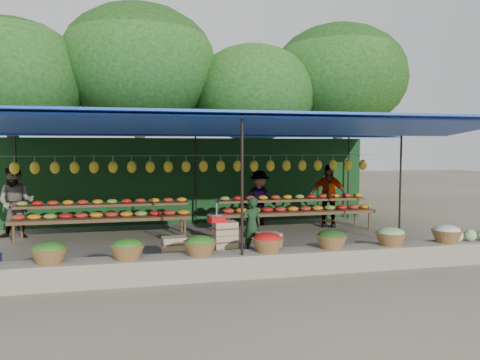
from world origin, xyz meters
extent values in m
plane|color=brown|center=(0.00, 0.00, 0.00)|extent=(60.00, 60.00, 0.00)
cube|color=gray|center=(0.00, -2.75, 0.20)|extent=(10.60, 0.55, 0.40)
cylinder|color=black|center=(0.00, -2.90, 1.40)|extent=(0.05, 0.05, 2.80)
cylinder|color=black|center=(4.80, 0.00, 1.40)|extent=(0.05, 0.05, 2.80)
cylinder|color=black|center=(-4.80, 2.90, 1.40)|extent=(0.05, 0.05, 2.80)
cylinder|color=black|center=(0.00, 2.90, 1.40)|extent=(0.05, 0.05, 2.80)
cylinder|color=black|center=(4.80, 2.90, 1.40)|extent=(0.05, 0.05, 2.80)
cube|color=blue|center=(0.00, 0.00, 2.80)|extent=(10.80, 6.60, 0.04)
cube|color=blue|center=(0.00, -2.00, 2.62)|extent=(10.80, 2.19, 0.26)
cube|color=blue|center=(0.00, 2.00, 2.62)|extent=(10.80, 2.19, 0.26)
cylinder|color=#95959A|center=(0.00, 1.40, 2.02)|extent=(9.60, 0.01, 0.01)
ellipsoid|color=yellow|center=(-4.50, 1.40, 1.74)|extent=(0.23, 0.17, 0.30)
ellipsoid|color=yellow|center=(-4.05, 1.40, 1.74)|extent=(0.23, 0.17, 0.30)
ellipsoid|color=yellow|center=(-3.60, 1.40, 1.74)|extent=(0.23, 0.17, 0.30)
ellipsoid|color=yellow|center=(-3.15, 1.40, 1.74)|extent=(0.23, 0.17, 0.30)
ellipsoid|color=yellow|center=(-2.70, 1.40, 1.74)|extent=(0.23, 0.17, 0.30)
ellipsoid|color=yellow|center=(-2.25, 1.40, 1.74)|extent=(0.23, 0.17, 0.30)
ellipsoid|color=yellow|center=(-1.80, 1.40, 1.74)|extent=(0.23, 0.17, 0.30)
ellipsoid|color=yellow|center=(-1.35, 1.40, 1.74)|extent=(0.23, 0.17, 0.30)
ellipsoid|color=yellow|center=(-0.90, 1.40, 1.74)|extent=(0.23, 0.17, 0.30)
ellipsoid|color=yellow|center=(-0.45, 1.40, 1.74)|extent=(0.23, 0.17, 0.30)
ellipsoid|color=yellow|center=(0.00, 1.40, 1.74)|extent=(0.23, 0.17, 0.30)
ellipsoid|color=yellow|center=(0.45, 1.40, 1.74)|extent=(0.23, 0.17, 0.30)
ellipsoid|color=yellow|center=(0.90, 1.40, 1.74)|extent=(0.23, 0.17, 0.30)
ellipsoid|color=yellow|center=(1.35, 1.40, 1.74)|extent=(0.23, 0.17, 0.30)
ellipsoid|color=yellow|center=(1.80, 1.40, 1.74)|extent=(0.23, 0.17, 0.30)
ellipsoid|color=yellow|center=(2.25, 1.40, 1.74)|extent=(0.23, 0.17, 0.30)
ellipsoid|color=yellow|center=(2.70, 1.40, 1.74)|extent=(0.23, 0.17, 0.30)
ellipsoid|color=yellow|center=(3.15, 1.40, 1.74)|extent=(0.23, 0.17, 0.30)
ellipsoid|color=yellow|center=(3.60, 1.40, 1.74)|extent=(0.23, 0.17, 0.30)
ellipsoid|color=yellow|center=(4.05, 1.40, 1.74)|extent=(0.23, 0.17, 0.30)
ellipsoid|color=yellow|center=(4.50, 1.40, 1.74)|extent=(0.23, 0.17, 0.30)
ellipsoid|color=#2F701D|center=(-3.10, -2.75, 0.62)|extent=(0.52, 0.52, 0.23)
ellipsoid|color=#2F701D|center=(-1.90, -2.75, 0.62)|extent=(0.52, 0.52, 0.23)
ellipsoid|color=#2F701D|center=(-0.70, -2.75, 0.62)|extent=(0.52, 0.52, 0.23)
ellipsoid|color=red|center=(0.50, -2.75, 0.62)|extent=(0.52, 0.52, 0.23)
ellipsoid|color=#224813|center=(1.70, -2.75, 0.62)|extent=(0.52, 0.52, 0.23)
ellipsoid|color=#87BA74|center=(2.90, -2.75, 0.62)|extent=(0.52, 0.52, 0.23)
ellipsoid|color=beige|center=(4.10, -2.75, 0.62)|extent=(0.52, 0.52, 0.23)
cube|color=#1B4E21|center=(0.00, 3.15, 1.25)|extent=(10.60, 0.06, 2.50)
cylinder|color=#331B12|center=(-5.50, 5.80, 1.98)|extent=(0.36, 0.36, 3.97)
ellipsoid|color=#0F390F|center=(-5.50, 5.80, 4.46)|extent=(4.77, 4.77, 3.69)
cylinder|color=#331B12|center=(-1.50, 6.20, 2.24)|extent=(0.36, 0.36, 4.48)
ellipsoid|color=#0F390F|center=(-1.50, 6.20, 5.04)|extent=(5.39, 5.39, 4.17)
cylinder|color=#331B12|center=(2.50, 5.90, 1.86)|extent=(0.36, 0.36, 3.71)
ellipsoid|color=#0F390F|center=(2.50, 5.90, 4.18)|extent=(4.47, 4.47, 3.45)
cylinder|color=#331B12|center=(6.00, 6.30, 2.18)|extent=(0.36, 0.36, 4.35)
ellipsoid|color=#0F390F|center=(6.00, 6.30, 4.90)|extent=(5.24, 5.24, 4.05)
cube|color=#46301C|center=(-2.50, 1.30, 0.50)|extent=(4.20, 0.95, 0.08)
cube|color=#46301C|center=(-2.50, 1.60, 0.78)|extent=(4.20, 0.35, 0.06)
cylinder|color=#46301C|center=(-4.45, 0.90, 0.25)|extent=(0.06, 0.06, 0.50)
cylinder|color=#46301C|center=(-0.55, 0.90, 0.25)|extent=(0.06, 0.06, 0.50)
cylinder|color=#46301C|center=(-4.45, 1.70, 0.25)|extent=(0.06, 0.06, 0.50)
cylinder|color=#46301C|center=(-0.55, 1.70, 0.25)|extent=(0.06, 0.06, 0.50)
ellipsoid|color=#B02D19|center=(-4.40, 1.15, 0.60)|extent=(0.31, 0.26, 0.13)
ellipsoid|color=olive|center=(-4.40, 1.60, 0.87)|extent=(0.26, 0.22, 0.12)
ellipsoid|color=orange|center=(-4.05, 1.15, 0.60)|extent=(0.31, 0.26, 0.13)
ellipsoid|color=red|center=(-4.05, 1.60, 0.87)|extent=(0.26, 0.22, 0.12)
ellipsoid|color=olive|center=(-3.70, 1.15, 0.60)|extent=(0.31, 0.26, 0.13)
ellipsoid|color=#B02D19|center=(-3.70, 1.60, 0.87)|extent=(0.26, 0.22, 0.12)
ellipsoid|color=red|center=(-3.35, 1.15, 0.60)|extent=(0.31, 0.26, 0.13)
ellipsoid|color=orange|center=(-3.35, 1.60, 0.87)|extent=(0.26, 0.22, 0.12)
ellipsoid|color=#B02D19|center=(-3.00, 1.15, 0.60)|extent=(0.31, 0.26, 0.13)
ellipsoid|color=#B02D19|center=(-3.00, 1.60, 0.87)|extent=(0.26, 0.22, 0.12)
ellipsoid|color=orange|center=(-2.65, 1.15, 0.60)|extent=(0.31, 0.26, 0.13)
ellipsoid|color=orange|center=(-2.65, 1.60, 0.87)|extent=(0.26, 0.22, 0.12)
ellipsoid|color=#B02D19|center=(-2.30, 1.15, 0.60)|extent=(0.31, 0.26, 0.13)
ellipsoid|color=olive|center=(-2.30, 1.60, 0.87)|extent=(0.26, 0.22, 0.12)
ellipsoid|color=orange|center=(-1.95, 1.15, 0.60)|extent=(0.31, 0.26, 0.13)
ellipsoid|color=red|center=(-1.95, 1.60, 0.87)|extent=(0.26, 0.22, 0.12)
ellipsoid|color=olive|center=(-1.60, 1.15, 0.60)|extent=(0.31, 0.26, 0.13)
ellipsoid|color=#B02D19|center=(-1.60, 1.60, 0.87)|extent=(0.26, 0.22, 0.12)
ellipsoid|color=red|center=(-1.25, 1.15, 0.60)|extent=(0.31, 0.26, 0.13)
ellipsoid|color=orange|center=(-1.25, 1.60, 0.87)|extent=(0.26, 0.22, 0.12)
ellipsoid|color=#B02D19|center=(-0.90, 1.15, 0.60)|extent=(0.31, 0.26, 0.13)
ellipsoid|color=#B02D19|center=(-0.90, 1.60, 0.87)|extent=(0.26, 0.22, 0.12)
ellipsoid|color=orange|center=(-0.55, 1.15, 0.60)|extent=(0.31, 0.26, 0.13)
ellipsoid|color=orange|center=(-0.55, 1.60, 0.87)|extent=(0.26, 0.22, 0.12)
cube|color=#46301C|center=(2.50, 1.30, 0.50)|extent=(4.20, 0.95, 0.08)
cube|color=#46301C|center=(2.50, 1.60, 0.78)|extent=(4.20, 0.35, 0.06)
cylinder|color=#46301C|center=(0.55, 0.90, 0.25)|extent=(0.06, 0.06, 0.50)
cylinder|color=#46301C|center=(4.45, 0.90, 0.25)|extent=(0.06, 0.06, 0.50)
cylinder|color=#46301C|center=(0.55, 1.70, 0.25)|extent=(0.06, 0.06, 0.50)
cylinder|color=#46301C|center=(4.45, 1.70, 0.25)|extent=(0.06, 0.06, 0.50)
ellipsoid|color=#B02D19|center=(0.60, 1.15, 0.60)|extent=(0.31, 0.26, 0.13)
ellipsoid|color=olive|center=(0.60, 1.60, 0.87)|extent=(0.26, 0.22, 0.12)
ellipsoid|color=orange|center=(0.95, 1.15, 0.60)|extent=(0.31, 0.26, 0.13)
ellipsoid|color=red|center=(0.95, 1.60, 0.87)|extent=(0.26, 0.22, 0.12)
ellipsoid|color=olive|center=(1.30, 1.15, 0.60)|extent=(0.31, 0.26, 0.13)
ellipsoid|color=#B02D19|center=(1.30, 1.60, 0.87)|extent=(0.26, 0.22, 0.12)
ellipsoid|color=red|center=(1.65, 1.15, 0.60)|extent=(0.31, 0.26, 0.13)
ellipsoid|color=orange|center=(1.65, 1.60, 0.87)|extent=(0.26, 0.22, 0.12)
ellipsoid|color=#B02D19|center=(2.00, 1.15, 0.60)|extent=(0.31, 0.26, 0.13)
ellipsoid|color=#B02D19|center=(2.00, 1.60, 0.87)|extent=(0.26, 0.22, 0.12)
ellipsoid|color=orange|center=(2.35, 1.15, 0.60)|extent=(0.31, 0.26, 0.13)
ellipsoid|color=orange|center=(2.35, 1.60, 0.87)|extent=(0.26, 0.22, 0.12)
ellipsoid|color=#B02D19|center=(2.70, 1.15, 0.60)|extent=(0.31, 0.26, 0.13)
ellipsoid|color=olive|center=(2.70, 1.60, 0.87)|extent=(0.26, 0.22, 0.12)
ellipsoid|color=orange|center=(3.05, 1.15, 0.60)|extent=(0.31, 0.26, 0.13)
ellipsoid|color=red|center=(3.05, 1.60, 0.87)|extent=(0.26, 0.22, 0.12)
ellipsoid|color=olive|center=(3.40, 1.15, 0.60)|extent=(0.31, 0.26, 0.13)
ellipsoid|color=#B02D19|center=(3.40, 1.60, 0.87)|extent=(0.26, 0.22, 0.12)
ellipsoid|color=red|center=(3.75, 1.15, 0.60)|extent=(0.31, 0.26, 0.13)
ellipsoid|color=orange|center=(3.75, 1.60, 0.87)|extent=(0.26, 0.22, 0.12)
ellipsoid|color=#B02D19|center=(4.10, 1.15, 0.60)|extent=(0.31, 0.26, 0.13)
ellipsoid|color=#B02D19|center=(4.10, 1.60, 0.87)|extent=(0.26, 0.22, 0.12)
ellipsoid|color=orange|center=(4.45, 1.15, 0.60)|extent=(0.31, 0.26, 0.13)
ellipsoid|color=orange|center=(4.45, 1.60, 0.87)|extent=(0.26, 0.22, 0.12)
cube|color=tan|center=(-1.04, -1.59, 0.12)|extent=(0.48, 0.38, 0.25)
cube|color=tan|center=(-1.04, -1.59, 0.39)|extent=(0.48, 0.38, 0.25)
cube|color=tan|center=(-0.04, -1.59, 0.12)|extent=(0.48, 0.38, 0.25)
cube|color=tan|center=(-0.04, -1.59, 0.39)|extent=(0.48, 0.38, 0.25)
cube|color=tan|center=(-0.04, -1.59, 0.65)|extent=(0.48, 0.38, 0.25)
cube|color=tan|center=(0.86, -1.59, 0.12)|extent=(0.48, 0.38, 0.25)
cube|color=tan|center=(0.86, -1.59, 0.39)|extent=(0.48, 0.38, 0.25)
cube|color=red|center=(-0.20, -1.59, 0.84)|extent=(0.33, 0.29, 0.13)
cylinder|color=#95959A|center=(-0.20, -1.59, 0.92)|extent=(0.36, 0.36, 0.03)
cylinder|color=#95959A|center=(-0.20, -1.59, 1.03)|extent=(0.03, 0.03, 0.25)
imported|color=#18351A|center=(0.61, -1.18, 0.60)|extent=(0.48, 0.35, 1.19)
imported|color=slate|center=(-4.58, 1.80, 0.89)|extent=(0.93, 0.76, 1.77)
imported|color=slate|center=(1.73, 2.24, 0.78)|extent=(1.03, 0.62, 1.57)
imported|color=slate|center=(3.57, 1.64, 0.88)|extent=(1.11, 0.76, 1.75)
cube|color=navy|center=(-3.12, -2.12, 0.14)|extent=(0.51, 0.40, 0.28)
camera|label=1|loc=(-1.82, -10.53, 2.23)|focal=35.00mm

